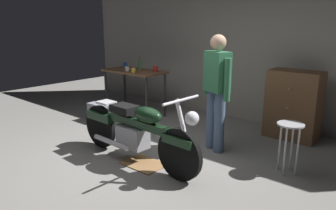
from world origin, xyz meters
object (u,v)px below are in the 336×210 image
object	(u,v)px
storage_bin	(101,112)
bottle	(140,64)
shop_stool	(290,135)
person_standing	(217,88)
mug_white_ceramic	(127,69)
mug_yellow_tall	(133,70)
motorcycle	(136,130)
mug_blue_enamel	(125,65)
mug_red_diner	(155,69)
wooden_dresser	(293,105)

from	to	relation	value
storage_bin	bottle	world-z (taller)	bottle
shop_stool	person_standing	bearing A→B (deg)	177.52
shop_stool	mug_white_ceramic	world-z (taller)	mug_white_ceramic
person_standing	mug_yellow_tall	bearing A→B (deg)	13.09
motorcycle	storage_bin	bearing A→B (deg)	156.97
shop_stool	mug_blue_enamel	world-z (taller)	mug_blue_enamel
person_standing	mug_red_diner	xyz separation A→B (m)	(-1.84, 0.71, 0.03)
person_standing	mug_red_diner	size ratio (longest dim) A/B	14.02
mug_yellow_tall	wooden_dresser	bearing A→B (deg)	17.66
storage_bin	bottle	xyz separation A→B (m)	(0.10, 0.96, 0.83)
mug_blue_enamel	motorcycle	bearing A→B (deg)	-39.38
motorcycle	bottle	xyz separation A→B (m)	(-1.78, 1.84, 0.55)
bottle	shop_stool	bearing A→B (deg)	-13.60
mug_white_ceramic	wooden_dresser	bearing A→B (deg)	15.51
motorcycle	mug_blue_enamel	xyz separation A→B (m)	(-2.17, 1.78, 0.51)
person_standing	mug_yellow_tall	distance (m)	2.12
storage_bin	mug_blue_enamel	size ratio (longest dim) A/B	3.86
motorcycle	person_standing	xyz separation A→B (m)	(0.56, 1.05, 0.48)
person_standing	mug_white_ceramic	bearing A→B (deg)	12.90
bottle	motorcycle	bearing A→B (deg)	-45.92
mug_yellow_tall	bottle	world-z (taller)	bottle
wooden_dresser	storage_bin	world-z (taller)	wooden_dresser
shop_stool	wooden_dresser	distance (m)	1.36
person_standing	bottle	bearing A→B (deg)	4.41
person_standing	wooden_dresser	world-z (taller)	person_standing
storage_bin	mug_blue_enamel	world-z (taller)	mug_blue_enamel
person_standing	mug_blue_enamel	bearing A→B (deg)	8.02
storage_bin	mug_yellow_tall	bearing A→B (deg)	56.65
wooden_dresser	bottle	size ratio (longest dim) A/B	4.56
storage_bin	mug_white_ceramic	distance (m)	0.98
shop_stool	bottle	world-z (taller)	bottle
person_standing	wooden_dresser	distance (m)	1.45
motorcycle	mug_red_diner	world-z (taller)	mug_red_diner
person_standing	mug_yellow_tall	size ratio (longest dim) A/B	15.48
wooden_dresser	person_standing	bearing A→B (deg)	-118.26
motorcycle	mug_yellow_tall	world-z (taller)	motorcycle
shop_stool	storage_bin	xyz separation A→B (m)	(-3.54, -0.13, -0.33)
storage_bin	mug_yellow_tall	world-z (taller)	mug_yellow_tall
motorcycle	person_standing	size ratio (longest dim) A/B	1.31
storage_bin	bottle	bearing A→B (deg)	84.07
person_standing	mug_blue_enamel	size ratio (longest dim) A/B	14.66
mug_white_ceramic	mug_blue_enamel	xyz separation A→B (m)	(-0.41, 0.32, 0.01)
mug_yellow_tall	motorcycle	bearing A→B (deg)	-42.88
person_standing	mug_white_ceramic	size ratio (longest dim) A/B	16.11
storage_bin	mug_yellow_tall	size ratio (longest dim) A/B	4.08
motorcycle	mug_yellow_tall	distance (m)	2.14
mug_white_ceramic	mug_red_diner	bearing A→B (deg)	32.42
motorcycle	bottle	world-z (taller)	bottle
person_standing	shop_stool	size ratio (longest dim) A/B	2.61
motorcycle	mug_yellow_tall	xyz separation A→B (m)	(-1.52, 1.41, 0.49)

